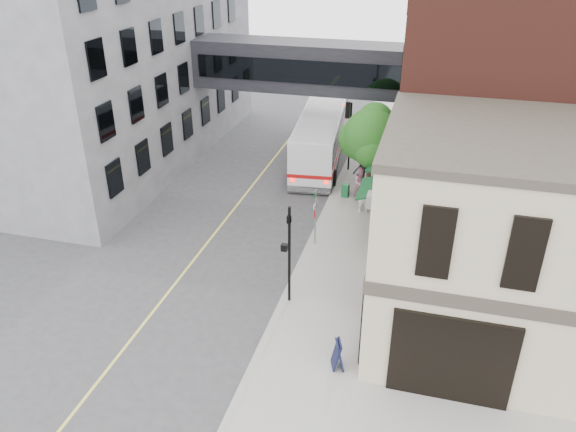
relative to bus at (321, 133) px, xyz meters
The scene contains 17 objects.
ground 18.95m from the bus, 84.37° to the right, with size 120.00×120.00×0.00m, color #38383A.
sidewalk_main 6.38m from the bus, 51.06° to the right, with size 4.00×60.00×0.15m, color gray.
corner_building 20.10m from the bus, 57.15° to the right, with size 10.19×8.12×8.45m.
brick_building 13.44m from the bus, 17.67° to the right, with size 13.76×18.00×14.00m.
opposite_building 16.24m from the bus, 169.66° to the right, with size 14.00×24.00×14.00m, color #5E5E63.
skyway_bridge 4.86m from the bus, 146.34° to the right, with size 14.00×3.18×3.00m.
traffic_signal_near 16.95m from the bus, 82.46° to the right, with size 0.44×0.22×4.60m.
traffic_signal_far 3.13m from the bus, 39.91° to the right, with size 0.53×0.28×4.50m.
street_sign_pole 11.98m from the bus, 79.21° to the right, with size 0.08×0.75×3.00m.
street_tree 7.17m from the bus, 53.90° to the right, with size 3.80×3.20×5.60m.
lane_marking 9.49m from the bus, 109.76° to the right, with size 0.12×40.00×0.01m, color #D8CC4C.
bus is the anchor object (origin of this frame).
pedestrian_a 8.67m from the bus, 61.58° to the right, with size 0.69×0.45×1.89m, color silver.
pedestrian_b 6.81m from the bus, 57.52° to the right, with size 0.91×0.71×1.87m, color pink.
pedestrian_c 5.31m from the bus, 49.10° to the right, with size 1.15×0.66×1.78m, color black.
newspaper_box 6.67m from the bus, 64.83° to the right, with size 0.40×0.36×0.80m, color #13562A.
sandwich_board 20.91m from the bus, 76.09° to the right, with size 0.41×0.63×1.13m, color black.
Camera 1 is at (5.52, -17.10, 14.58)m, focal length 35.00 mm.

